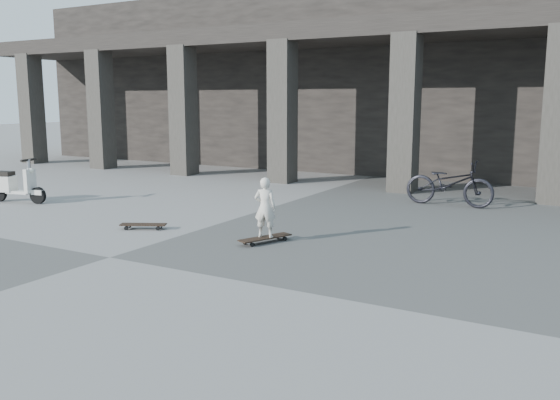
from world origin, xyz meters
The scene contains 7 objects.
ground centered at (0.00, 0.00, 0.00)m, with size 90.00×90.00×0.00m, color #494947.
colonnade centered at (0.00, 13.77, 3.03)m, with size 28.00×8.82×6.00m.
longboard centered at (1.56, 1.97, 0.08)m, with size 0.58×0.98×0.10m.
skateboard_spare centered at (-0.93, 1.75, 0.08)m, with size 0.84×0.57×0.10m.
child centered at (1.56, 1.97, 0.60)m, with size 0.37×0.24×1.01m, color beige.
scooter centered at (-5.68, 2.43, 0.41)m, with size 1.46×0.64×1.03m.
bicycle centered at (3.35, 7.01, 0.51)m, with size 0.68×1.95×1.02m, color black.
Camera 1 is at (6.55, -6.28, 2.37)m, focal length 38.00 mm.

